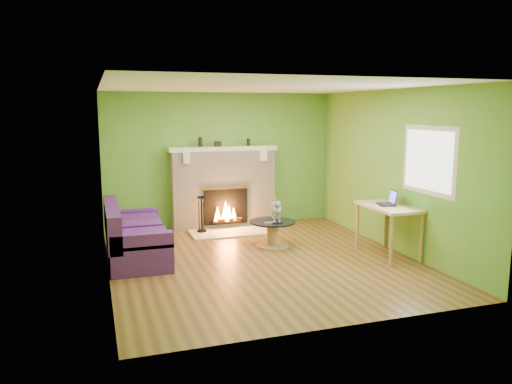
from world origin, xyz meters
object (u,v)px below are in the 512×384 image
at_px(sofa, 133,237).
at_px(coffee_table, 273,232).
at_px(cat, 276,209).
at_px(desk, 389,212).

distance_m(sofa, coffee_table, 2.29).
xyz_separation_m(sofa, cat, (2.36, 0.01, 0.29)).
xyz_separation_m(desk, cat, (-1.45, 1.13, -0.08)).
bearing_deg(sofa, cat, 0.18).
relative_size(sofa, coffee_table, 2.48).
bearing_deg(cat, desk, -22.66).
bearing_deg(desk, sofa, 163.51).
height_order(sofa, coffee_table, sofa).
relative_size(sofa, desk, 1.75).
bearing_deg(coffee_table, sofa, 178.93).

